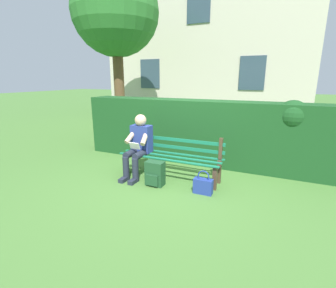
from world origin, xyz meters
TOP-DOWN VIEW (x-y plane):
  - ground at (0.00, 0.00)m, footprint 60.00×60.00m
  - park_bench at (0.00, -0.06)m, footprint 1.92×0.47m
  - person_seated at (0.61, 0.10)m, footprint 0.44×0.73m
  - hedge_backdrop at (-0.32, -1.15)m, footprint 5.59×0.68m
  - tree at (3.22, -2.97)m, footprint 2.78×2.65m
  - building_facade at (1.40, -7.41)m, footprint 8.38×3.34m
  - backpack at (0.12, 0.39)m, footprint 0.32×0.27m
  - handbag at (-0.75, 0.37)m, footprint 0.31×0.14m

SIDE VIEW (x-z plane):
  - ground at x=0.00m, z-range 0.00..0.00m
  - handbag at x=-0.75m, z-range -0.06..0.33m
  - backpack at x=0.12m, z-range 0.00..0.43m
  - park_bench at x=0.00m, z-range 0.00..0.82m
  - person_seated at x=0.61m, z-range 0.03..1.20m
  - hedge_backdrop at x=-0.32m, z-range -0.01..1.43m
  - building_facade at x=1.40m, z-range 0.00..7.12m
  - tree at x=3.22m, z-range 1.15..6.24m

